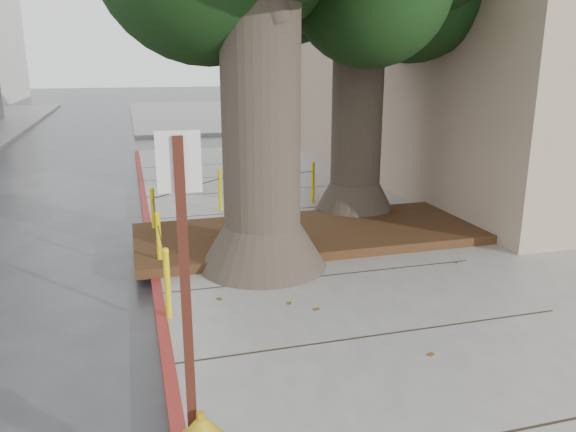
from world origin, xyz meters
TOP-DOWN VIEW (x-y plane):
  - ground at (0.00, 0.00)m, footprint 140.00×140.00m
  - sidewalk_far at (6.00, 30.00)m, footprint 16.00×20.00m
  - curb_red at (-2.00, 2.50)m, footprint 0.14×26.00m
  - planter_bed at (0.90, 3.90)m, footprint 6.40×2.60m
  - building_side_white at (16.00, 26.00)m, footprint 10.00×10.00m
  - building_side_grey at (22.00, 32.00)m, footprint 12.00×14.00m
  - bollard_ring at (-0.87, 4.38)m, footprint 3.79×5.39m
  - signpost at (-1.95, -2.14)m, footprint 0.28×0.07m
  - car_silver at (5.95, 17.85)m, footprint 3.92×1.92m
  - car_red at (11.49, 18.58)m, footprint 3.43×1.43m

SIDE VIEW (x-z plane):
  - ground at x=0.00m, z-range 0.00..0.00m
  - sidewalk_far at x=6.00m, z-range 0.00..0.15m
  - curb_red at x=-2.00m, z-range -0.01..0.15m
  - planter_bed at x=0.90m, z-range 0.15..0.31m
  - car_red at x=11.49m, z-range 0.00..1.10m
  - car_silver at x=5.95m, z-range 0.00..1.29m
  - bollard_ring at x=-0.87m, z-range 0.19..1.14m
  - signpost at x=-1.95m, z-range 0.33..3.12m
  - building_side_white at x=16.00m, z-range 0.00..9.00m
  - building_side_grey at x=22.00m, z-range 0.00..12.00m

